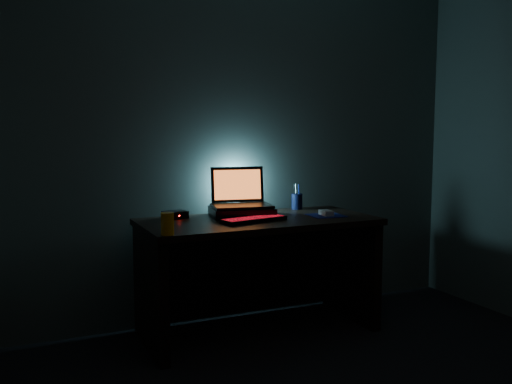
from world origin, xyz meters
TOP-DOWN VIEW (x-y plane):
  - room at (0.00, 0.00)m, footprint 3.50×4.00m
  - desk at (0.00, 1.67)m, footprint 1.50×0.70m
  - riser at (-0.06, 1.76)m, footprint 0.45×0.36m
  - laptop at (-0.05, 1.81)m, footprint 0.42×0.34m
  - keyboard at (-0.07, 1.53)m, footprint 0.44×0.22m
  - mousepad at (0.46, 1.54)m, footprint 0.24×0.22m
  - mouse at (0.46, 1.54)m, footprint 0.07×0.11m
  - pen_cup at (0.43, 1.90)m, footprint 0.08×0.08m
  - juice_glass at (-0.68, 1.32)m, footprint 0.08×0.08m
  - router at (-0.48, 1.85)m, footprint 0.16×0.14m

SIDE VIEW (x-z plane):
  - desk at x=0.00m, z-range 0.12..0.87m
  - mousepad at x=0.46m, z-range 0.75..0.75m
  - keyboard at x=-0.07m, z-range 0.75..0.78m
  - mouse at x=0.46m, z-range 0.75..0.79m
  - router at x=-0.48m, z-range 0.75..0.80m
  - riser at x=-0.06m, z-range 0.75..0.81m
  - pen_cup at x=0.43m, z-range 0.75..0.86m
  - juice_glass at x=-0.68m, z-range 0.75..0.87m
  - laptop at x=-0.05m, z-range 0.74..1.00m
  - room at x=0.00m, z-range 0.00..2.50m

